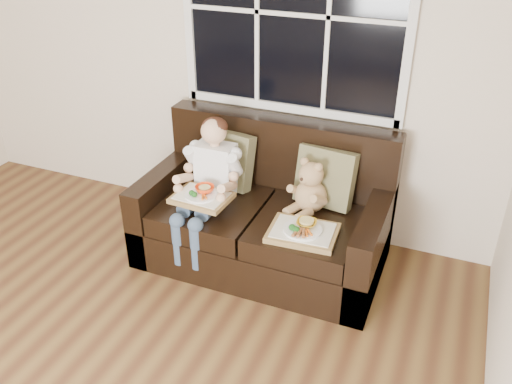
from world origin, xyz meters
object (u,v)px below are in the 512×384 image
at_px(teddy_bear, 310,190).
at_px(tray_right, 303,231).
at_px(loveseat, 265,219).
at_px(tray_left, 202,196).
at_px(child, 209,175).

relative_size(teddy_bear, tray_right, 0.86).
bearing_deg(loveseat, teddy_bear, 3.73).
relative_size(tray_left, tray_right, 0.87).
xyz_separation_m(child, tray_right, (0.74, -0.17, -0.17)).
xyz_separation_m(loveseat, tray_left, (-0.35, -0.28, 0.27)).
distance_m(teddy_bear, tray_left, 0.73).
height_order(child, tray_left, child).
distance_m(teddy_bear, tray_right, 0.34).
relative_size(loveseat, teddy_bear, 4.34).
bearing_deg(child, tray_left, -82.94).
height_order(child, teddy_bear, child).
distance_m(loveseat, teddy_bear, 0.43).
height_order(loveseat, tray_right, loveseat).
bearing_deg(tray_left, tray_right, 2.17).
height_order(loveseat, child, child).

